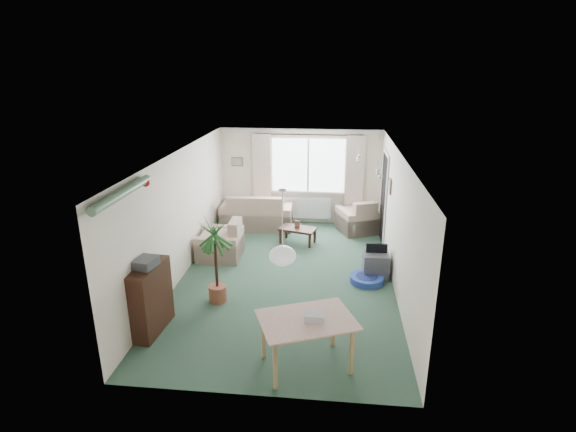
# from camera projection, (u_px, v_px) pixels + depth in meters

# --- Properties ---
(ground) EXTENTS (6.50, 6.50, 0.00)m
(ground) POSITION_uv_depth(u_px,v_px,m) (286.00, 278.00, 8.61)
(ground) COLOR #2C4A39
(window) EXTENTS (1.80, 0.03, 1.30)m
(window) POSITION_uv_depth(u_px,v_px,m) (308.00, 165.00, 11.15)
(window) COLOR white
(curtain_rod) EXTENTS (2.60, 0.03, 0.03)m
(curtain_rod) POSITION_uv_depth(u_px,v_px,m) (309.00, 135.00, 10.83)
(curtain_rod) COLOR black
(curtain_left) EXTENTS (0.45, 0.08, 2.00)m
(curtain_left) POSITION_uv_depth(u_px,v_px,m) (262.00, 174.00, 11.24)
(curtain_left) COLOR beige
(curtain_right) EXTENTS (0.45, 0.08, 2.00)m
(curtain_right) POSITION_uv_depth(u_px,v_px,m) (355.00, 176.00, 11.02)
(curtain_right) COLOR beige
(radiator) EXTENTS (1.20, 0.10, 0.55)m
(radiator) POSITION_uv_depth(u_px,v_px,m) (308.00, 208.00, 11.47)
(radiator) COLOR white
(doorway) EXTENTS (0.03, 0.95, 2.00)m
(doorway) POSITION_uv_depth(u_px,v_px,m) (384.00, 198.00, 10.17)
(doorway) COLOR black
(pendant_lamp) EXTENTS (0.36, 0.36, 0.36)m
(pendant_lamp) POSITION_uv_depth(u_px,v_px,m) (283.00, 256.00, 5.95)
(pendant_lamp) COLOR white
(tinsel_garland) EXTENTS (1.60, 1.60, 0.12)m
(tinsel_garland) POSITION_uv_depth(u_px,v_px,m) (122.00, 193.00, 5.90)
(tinsel_garland) COLOR #196626
(bauble_cluster_a) EXTENTS (0.20, 0.20, 0.20)m
(bauble_cluster_a) POSITION_uv_depth(u_px,v_px,m) (358.00, 156.00, 8.62)
(bauble_cluster_a) COLOR silver
(bauble_cluster_b) EXTENTS (0.20, 0.20, 0.20)m
(bauble_cluster_b) POSITION_uv_depth(u_px,v_px,m) (380.00, 170.00, 7.46)
(bauble_cluster_b) COLOR silver
(wall_picture_back) EXTENTS (0.28, 0.03, 0.22)m
(wall_picture_back) POSITION_uv_depth(u_px,v_px,m) (237.00, 162.00, 11.31)
(wall_picture_back) COLOR brown
(wall_picture_right) EXTENTS (0.03, 0.24, 0.30)m
(wall_picture_right) POSITION_uv_depth(u_px,v_px,m) (390.00, 186.00, 9.05)
(wall_picture_right) COLOR brown
(sofa) EXTENTS (1.77, 0.98, 0.87)m
(sofa) POSITION_uv_depth(u_px,v_px,m) (257.00, 210.00, 11.16)
(sofa) COLOR beige
(sofa) RESTS_ON ground
(armchair_corner) EXTENTS (1.17, 1.14, 0.82)m
(armchair_corner) POSITION_uv_depth(u_px,v_px,m) (359.00, 215.00, 10.90)
(armchair_corner) COLOR beige
(armchair_corner) RESTS_ON ground
(armchair_left) EXTENTS (0.88, 0.93, 0.82)m
(armchair_left) POSITION_uv_depth(u_px,v_px,m) (220.00, 238.00, 9.43)
(armchair_left) COLOR #C8B697
(armchair_left) RESTS_ON ground
(coffee_table) EXTENTS (0.90, 0.65, 0.36)m
(coffee_table) POSITION_uv_depth(u_px,v_px,m) (298.00, 235.00, 10.23)
(coffee_table) COLOR black
(coffee_table) RESTS_ON ground
(photo_frame) EXTENTS (0.12, 0.03, 0.16)m
(photo_frame) POSITION_uv_depth(u_px,v_px,m) (297.00, 224.00, 10.20)
(photo_frame) COLOR brown
(photo_frame) RESTS_ON coffee_table
(bookshelf) EXTENTS (0.37, 0.90, 1.08)m
(bookshelf) POSITION_uv_depth(u_px,v_px,m) (151.00, 299.00, 6.75)
(bookshelf) COLOR black
(bookshelf) RESTS_ON ground
(hifi_box) EXTENTS (0.33, 0.39, 0.14)m
(hifi_box) POSITION_uv_depth(u_px,v_px,m) (145.00, 263.00, 6.53)
(hifi_box) COLOR #393A3F
(hifi_box) RESTS_ON bookshelf
(houseplant) EXTENTS (0.79, 0.79, 1.54)m
(houseplant) POSITION_uv_depth(u_px,v_px,m) (216.00, 260.00, 7.53)
(houseplant) COLOR #286021
(houseplant) RESTS_ON ground
(dining_table) EXTENTS (1.33, 1.12, 0.71)m
(dining_table) POSITION_uv_depth(u_px,v_px,m) (306.00, 343.00, 6.00)
(dining_table) COLOR tan
(dining_table) RESTS_ON ground
(gift_box) EXTENTS (0.25, 0.18, 0.12)m
(gift_box) POSITION_uv_depth(u_px,v_px,m) (314.00, 318.00, 5.83)
(gift_box) COLOR #ADAEB8
(gift_box) RESTS_ON dining_table
(tv_cube) EXTENTS (0.48, 0.53, 0.48)m
(tv_cube) POSITION_uv_depth(u_px,v_px,m) (376.00, 264.00, 8.64)
(tv_cube) COLOR #393A3E
(tv_cube) RESTS_ON ground
(pet_bed) EXTENTS (0.73, 0.73, 0.12)m
(pet_bed) POSITION_uv_depth(u_px,v_px,m) (367.00, 279.00, 8.41)
(pet_bed) COLOR navy
(pet_bed) RESTS_ON ground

